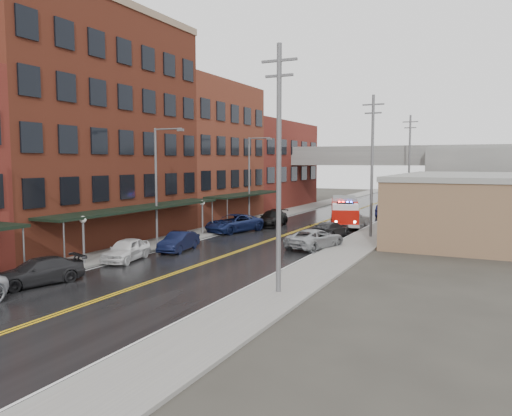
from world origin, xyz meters
The scene contains 30 objects.
road centered at (0.00, 30.00, 0.01)m, with size 11.00×160.00×0.02m, color black.
sidewalk_left centered at (-7.30, 30.00, 0.07)m, with size 3.00×160.00×0.15m, color slate.
sidewalk_right centered at (7.30, 30.00, 0.07)m, with size 3.00×160.00×0.15m, color slate.
curb_left centered at (-5.65, 30.00, 0.07)m, with size 0.30×160.00×0.15m, color gray.
curb_right centered at (5.65, 30.00, 0.07)m, with size 0.30×160.00×0.15m, color gray.
brick_building_b centered at (-13.30, 23.00, 9.00)m, with size 9.00×20.00×18.00m, color #4F1F14.
brick_building_c centered at (-13.30, 40.50, 7.50)m, with size 9.00×15.00×15.00m, color brown.
brick_building_far centered at (-13.30, 58.00, 6.00)m, with size 9.00×20.00×12.00m, color maroon.
tan_building centered at (16.00, 40.00, 2.50)m, with size 14.00×22.00×5.00m, color brown.
right_far_block centered at (18.00, 70.00, 4.00)m, with size 18.00×30.00×8.00m, color slate.
awning_1 centered at (-7.49, 23.00, 2.99)m, with size 2.60×18.00×3.09m.
awning_2 centered at (-7.49, 40.50, 2.99)m, with size 2.60×13.00×3.09m.
globe_lamp_1 centered at (-6.40, 16.00, 2.31)m, with size 0.44×0.44×3.12m.
globe_lamp_2 centered at (-6.40, 30.00, 2.31)m, with size 0.44×0.44×3.12m.
street_lamp_1 centered at (-6.55, 24.00, 5.19)m, with size 2.64×0.22×9.00m.
street_lamp_2 centered at (-6.55, 40.00, 5.19)m, with size 2.64×0.22×9.00m.
utility_pole_0 centered at (7.20, 15.00, 6.31)m, with size 1.80×0.24×12.00m.
utility_pole_1 centered at (7.20, 35.00, 6.31)m, with size 1.80×0.24×12.00m.
utility_pole_2 centered at (7.20, 55.00, 6.31)m, with size 1.80×0.24×12.00m.
overpass centered at (0.00, 62.00, 5.99)m, with size 40.00×10.00×7.50m.
fire_truck centered at (3.10, 41.45, 1.57)m, with size 4.93×8.34×2.90m.
parked_car_left_3 centered at (-5.00, 11.30, 0.70)m, with size 1.95×4.79×1.39m, color black.
parked_car_left_4 centered at (-5.00, 18.31, 0.74)m, with size 1.74×4.33×1.47m, color white.
parked_car_left_5 centered at (-3.97, 22.80, 0.70)m, with size 1.47×4.22×1.39m, color black.
parked_car_left_6 centered at (-5.00, 33.20, 0.81)m, with size 2.70×5.86×1.63m, color #141E4B.
parked_car_left_7 centered at (-3.60, 38.75, 0.77)m, with size 2.15×5.29×1.53m, color black.
parked_car_right_0 centered at (4.58, 28.20, 0.73)m, with size 2.42×5.25×1.46m, color #969A9E.
parked_car_right_1 centered at (3.92, 34.20, 0.66)m, with size 1.86×4.57×1.33m, color #242527.
parked_car_right_2 centered at (3.60, 42.04, 0.84)m, with size 1.98×4.93×1.68m, color #B2B2B2.
parked_car_right_3 centered at (4.82, 52.20, 0.70)m, with size 1.49×4.28×1.41m, color black.
Camera 1 is at (16.55, -7.02, 6.47)m, focal length 35.00 mm.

